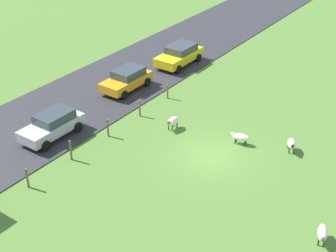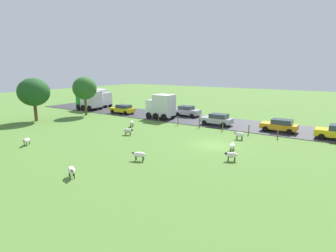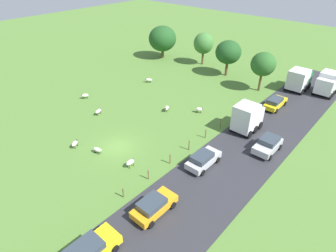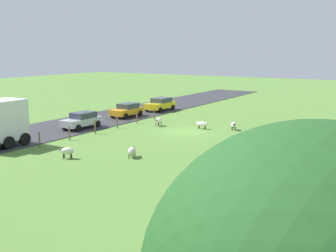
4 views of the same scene
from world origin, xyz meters
TOP-DOWN VIEW (x-y plane):
  - ground_plane at (0.00, 0.00)m, footprint 160.00×160.00m
  - road_strip at (11.27, 0.00)m, footprint 8.00×80.00m
  - sheep_0 at (-10.42, 15.47)m, footprint 1.19×1.08m
  - sheep_1 at (3.67, -1.34)m, footprint 0.53×1.12m
  - sheep_2 at (-7.78, 3.13)m, footprint 0.80×1.28m
  - sheep_3 at (-3.59, -3.26)m, footprint 0.89×1.11m
  - sheep_4 at (-0.74, -2.23)m, footprint 1.24×0.67m
  - sheep_5 at (-13.27, 4.74)m, footprint 0.91×1.11m
  - sheep_6 at (2.20, 12.66)m, footprint 1.06×0.91m
  - sheep_7 at (-1.47, 10.02)m, footprint 0.88×1.19m
  - tree_0 at (-2.40, 26.99)m, footprint 4.42×4.42m
  - tree_4 at (4.99, 24.92)m, footprint 3.79×3.79m
  - fence_post_0 at (6.44, -4.67)m, footprint 0.12×0.12m
  - fence_post_1 at (6.44, -1.46)m, footprint 0.12×0.12m
  - fence_post_2 at (6.44, 1.75)m, footprint 0.12×0.12m
  - fence_post_3 at (6.44, 4.97)m, footprint 0.12×0.12m
  - fence_post_4 at (6.44, 8.18)m, footprint 0.12×0.12m
  - fence_post_5 at (6.44, 11.39)m, footprint 0.12×0.12m
  - truck_0 at (13.26, 30.45)m, footprint 2.76×3.83m
  - truck_1 at (9.19, 12.84)m, footprint 2.70×3.94m
  - truck_2 at (9.44, 29.18)m, footprint 2.88×4.28m
  - car_1 at (13.11, 10.56)m, footprint 2.16×3.91m
  - car_2 at (9.75, -4.13)m, footprint 2.06×4.14m
  - car_3 at (9.23, 3.74)m, footprint 1.99×4.16m
  - car_6 at (9.38, 20.95)m, footprint 1.93×4.45m

SIDE VIEW (x-z plane):
  - ground_plane at x=0.00m, z-range 0.00..0.00m
  - road_strip at x=11.27m, z-range 0.00..0.06m
  - sheep_4 at x=-0.74m, z-range 0.12..0.83m
  - sheep_7 at x=-1.47m, z-range 0.11..0.85m
  - sheep_0 at x=-10.42m, z-range 0.12..0.85m
  - sheep_3 at x=-3.59m, z-range 0.13..0.89m
  - sheep_2 at x=-7.78m, z-range 0.14..0.89m
  - sheep_5 at x=-13.27m, z-range 0.15..0.93m
  - sheep_6 at x=2.20m, z-range 0.14..0.94m
  - sheep_1 at x=3.67m, z-range 0.14..0.95m
  - fence_post_0 at x=6.44m, z-range 0.00..1.10m
  - fence_post_1 at x=6.44m, z-range 0.00..1.14m
  - fence_post_2 at x=6.44m, z-range 0.00..1.20m
  - fence_post_4 at x=6.44m, z-range 0.00..1.20m
  - fence_post_5 at x=6.44m, z-range 0.00..1.25m
  - fence_post_3 at x=6.44m, z-range 0.00..1.29m
  - car_6 at x=9.38m, z-range 0.10..1.59m
  - car_2 at x=9.75m, z-range 0.09..1.61m
  - car_3 at x=9.23m, z-range 0.09..1.63m
  - car_1 at x=13.11m, z-range 0.09..1.73m
  - truck_0 at x=13.26m, z-range 0.13..3.53m
  - truck_2 at x=9.44m, z-range 0.16..3.54m
  - truck_1 at x=9.19m, z-range 0.11..3.74m
  - tree_0 at x=-2.40m, z-range 1.08..7.27m
  - tree_4 at x=4.99m, z-range 1.26..7.46m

